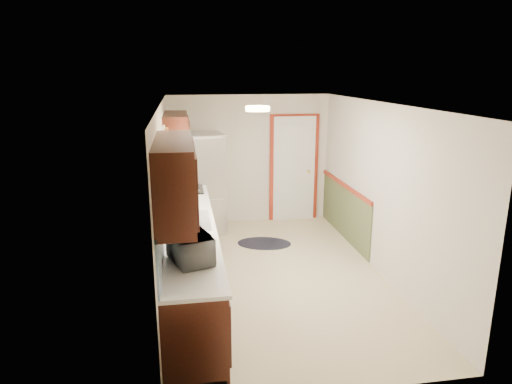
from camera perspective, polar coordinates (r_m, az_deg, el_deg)
name	(u,v)px	position (r m, az deg, el deg)	size (l,w,h in m)	color
room_shell	(277,194)	(6.19, 2.62, -0.22)	(3.20, 5.20, 2.52)	beige
kitchen_run	(186,233)	(5.90, -8.70, -5.11)	(0.63, 4.00, 2.20)	black
back_wall_trim	(304,177)	(8.58, 6.06, 1.86)	(1.12, 2.30, 2.08)	maroon
ceiling_fixture	(258,109)	(5.74, 0.20, 10.38)	(0.30, 0.30, 0.06)	#FFD88C
microwave	(191,245)	(4.66, -8.18, -6.55)	(0.53, 0.29, 0.36)	white
refrigerator	(202,183)	(8.13, -6.75, 1.09)	(0.82, 0.79, 1.77)	#B7B7BC
rug	(264,243)	(7.72, 1.03, -6.43)	(0.90, 0.58, 0.01)	black
cooktop	(187,189)	(7.48, -8.59, 0.31)	(0.51, 0.62, 0.02)	black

